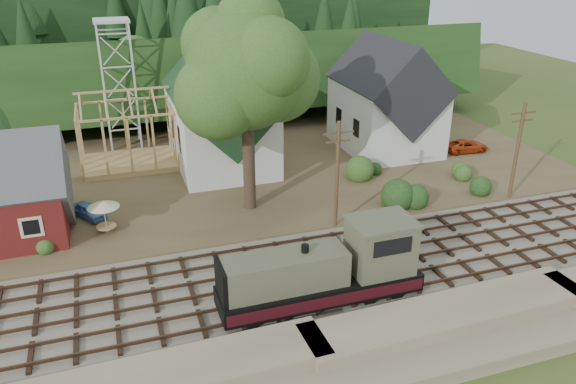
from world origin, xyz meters
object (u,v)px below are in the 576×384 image
object	(u,v)px
car_blue	(89,211)
patio_set	(103,205)
car_red	(466,146)
locomotive	(328,271)

from	to	relation	value
car_blue	patio_set	distance (m)	3.35
car_red	car_blue	bearing A→B (deg)	99.93
locomotive	car_blue	size ratio (longest dim) A/B	3.63
car_blue	patio_set	size ratio (longest dim) A/B	1.30
locomotive	patio_set	distance (m)	16.90
car_blue	patio_set	bearing A→B (deg)	-99.97
car_red	patio_set	world-z (taller)	patio_set
car_red	patio_set	size ratio (longest dim) A/B	1.74
car_blue	car_red	xyz separation A→B (m)	(34.66, 3.31, 0.05)
patio_set	car_blue	bearing A→B (deg)	111.38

